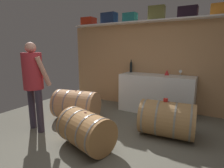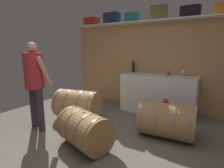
# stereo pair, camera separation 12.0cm
# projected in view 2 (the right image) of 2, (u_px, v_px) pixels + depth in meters

# --- Properties ---
(ground_plane) EXTENTS (6.06, 8.24, 0.02)m
(ground_plane) POSITION_uv_depth(u_px,v_px,m) (122.00, 138.00, 3.09)
(ground_plane) COLOR #626053
(back_wall_panel) EXTENTS (4.86, 0.10, 2.11)m
(back_wall_panel) POSITION_uv_depth(u_px,v_px,m) (158.00, 67.00, 4.47)
(back_wall_panel) COLOR tan
(back_wall_panel) RESTS_ON ground
(high_shelf_board) EXTENTS (4.47, 0.40, 0.03)m
(high_shelf_board) POSITION_uv_depth(u_px,v_px,m) (159.00, 21.00, 4.14)
(high_shelf_board) COLOR silver
(high_shelf_board) RESTS_ON back_wall_panel
(toolcase_red) EXTENTS (0.36, 0.31, 0.21)m
(toolcase_red) POSITION_uv_depth(u_px,v_px,m) (92.00, 22.00, 5.09)
(toolcase_red) COLOR red
(toolcase_red) RESTS_ON high_shelf_board
(toolcase_navy) EXTENTS (0.41, 0.25, 0.27)m
(toolcase_navy) POSITION_uv_depth(u_px,v_px,m) (112.00, 18.00, 4.75)
(toolcase_navy) COLOR navy
(toolcase_navy) RESTS_ON high_shelf_board
(toolcase_teal) EXTENTS (0.34, 0.24, 0.22)m
(toolcase_teal) POSITION_uv_depth(u_px,v_px,m) (132.00, 18.00, 4.45)
(toolcase_teal) COLOR teal
(toolcase_teal) RESTS_ON high_shelf_board
(toolcase_olive) EXTENTS (0.38, 0.24, 0.31)m
(toolcase_olive) POSITION_uv_depth(u_px,v_px,m) (159.00, 13.00, 4.10)
(toolcase_olive) COLOR olive
(toolcase_olive) RESTS_ON high_shelf_board
(toolcase_black) EXTENTS (0.40, 0.23, 0.23)m
(toolcase_black) POSITION_uv_depth(u_px,v_px,m) (190.00, 12.00, 3.77)
(toolcase_black) COLOR black
(toolcase_black) RESTS_ON high_shelf_board
(toolcase_orange) EXTENTS (0.37, 0.21, 0.23)m
(toolcase_orange) POSITION_uv_depth(u_px,v_px,m) (224.00, 8.00, 3.46)
(toolcase_orange) COLOR orange
(toolcase_orange) RESTS_ON high_shelf_board
(work_cabinet) EXTENTS (1.69, 0.59, 0.90)m
(work_cabinet) POSITION_uv_depth(u_px,v_px,m) (158.00, 94.00, 4.23)
(work_cabinet) COLOR white
(work_cabinet) RESTS_ON ground
(wine_bottle_dark) EXTENTS (0.07, 0.07, 0.32)m
(wine_bottle_dark) POSITION_uv_depth(u_px,v_px,m) (133.00, 67.00, 4.64)
(wine_bottle_dark) COLOR black
(wine_bottle_dark) RESTS_ON work_cabinet
(wine_glass) EXTENTS (0.07, 0.07, 0.13)m
(wine_glass) POSITION_uv_depth(u_px,v_px,m) (183.00, 72.00, 4.02)
(wine_glass) COLOR white
(wine_glass) RESTS_ON work_cabinet
(red_funnel) EXTENTS (0.11, 0.11, 0.12)m
(red_funnel) POSITION_uv_depth(u_px,v_px,m) (169.00, 73.00, 4.14)
(red_funnel) COLOR red
(red_funnel) RESTS_ON work_cabinet
(wine_barrel_near) EXTENTS (0.94, 0.68, 0.63)m
(wine_barrel_near) POSITION_uv_depth(u_px,v_px,m) (167.00, 120.00, 3.07)
(wine_barrel_near) COLOR #9E7547
(wine_barrel_near) RESTS_ON ground
(wine_barrel_far) EXTENTS (0.95, 0.77, 0.57)m
(wine_barrel_far) POSITION_uv_depth(u_px,v_px,m) (85.00, 130.00, 2.76)
(wine_barrel_far) COLOR #A37140
(wine_barrel_far) RESTS_ON ground
(wine_barrel_flank) EXTENTS (1.01, 0.77, 0.63)m
(wine_barrel_flank) POSITION_uv_depth(u_px,v_px,m) (78.00, 104.00, 3.91)
(wine_barrel_flank) COLOR tan
(wine_barrel_flank) RESTS_ON ground
(tasting_cup) EXTENTS (0.07, 0.07, 0.05)m
(tasting_cup) POSITION_uv_depth(u_px,v_px,m) (166.00, 101.00, 3.03)
(tasting_cup) COLOR red
(tasting_cup) RESTS_ON wine_barrel_near
(winemaker_pouring) EXTENTS (0.51, 0.43, 1.61)m
(winemaker_pouring) POSITION_uv_depth(u_px,v_px,m) (35.00, 77.00, 3.28)
(winemaker_pouring) COLOR #342D3B
(winemaker_pouring) RESTS_ON ground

